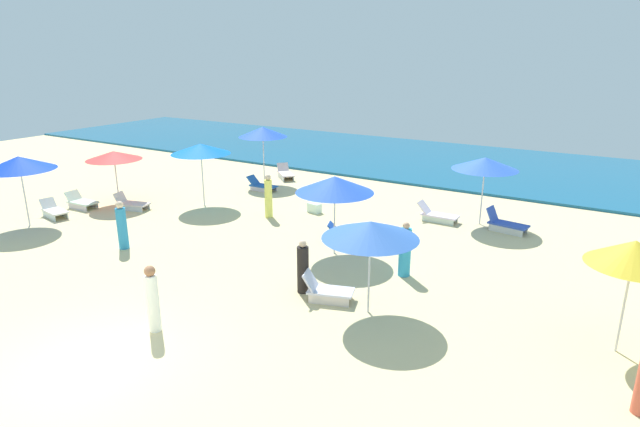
# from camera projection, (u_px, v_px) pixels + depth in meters

# --- Properties ---
(ground_plane) EXTENTS (60.00, 60.00, 0.00)m
(ground_plane) POSITION_uv_depth(u_px,v_px,m) (86.00, 366.00, 10.93)
(ground_plane) COLOR beige
(ocean) EXTENTS (60.00, 12.20, 0.12)m
(ocean) POSITION_uv_depth(u_px,v_px,m) (450.00, 162.00, 30.38)
(ocean) COLOR #155B83
(ocean) RESTS_ON ground_plane
(umbrella_0) EXTENTS (2.44, 2.44, 2.62)m
(umbrella_0) POSITION_uv_depth(u_px,v_px,m) (201.00, 149.00, 21.51)
(umbrella_0) COLOR silver
(umbrella_0) RESTS_ON ground_plane
(umbrella_1) EXTENTS (2.29, 2.29, 2.25)m
(umbrella_1) POSITION_uv_depth(u_px,v_px,m) (114.00, 155.00, 21.94)
(umbrella_1) COLOR silver
(umbrella_1) RESTS_ON ground_plane
(lounge_chair_1_0) EXTENTS (1.37, 0.70, 0.66)m
(lounge_chair_1_0) POSITION_uv_depth(u_px,v_px,m) (81.00, 202.00, 21.74)
(lounge_chair_1_0) COLOR silver
(lounge_chair_1_0) RESTS_ON ground_plane
(lounge_chair_1_1) EXTENTS (1.48, 0.92, 0.68)m
(lounge_chair_1_1) POSITION_uv_depth(u_px,v_px,m) (131.00, 204.00, 21.58)
(lounge_chair_1_1) COLOR silver
(lounge_chair_1_1) RESTS_ON ground_plane
(umbrella_2) EXTENTS (1.87, 1.87, 2.58)m
(umbrella_2) POSITION_uv_depth(u_px,v_px,m) (634.00, 253.00, 10.79)
(umbrella_2) COLOR silver
(umbrella_2) RESTS_ON ground_plane
(umbrella_3) EXTENTS (2.37, 2.37, 2.40)m
(umbrella_3) POSITION_uv_depth(u_px,v_px,m) (370.00, 230.00, 12.54)
(umbrella_3) COLOR silver
(umbrella_3) RESTS_ON ground_plane
(lounge_chair_3_0) EXTENTS (1.42, 0.97, 0.76)m
(lounge_chair_3_0) POSITION_uv_depth(u_px,v_px,m) (327.00, 290.00, 13.72)
(lounge_chair_3_0) COLOR silver
(lounge_chair_3_0) RESTS_ON ground_plane
(umbrella_4) EXTENTS (2.49, 2.49, 2.63)m
(umbrella_4) POSITION_uv_depth(u_px,v_px,m) (19.00, 163.00, 18.93)
(umbrella_4) COLOR silver
(umbrella_4) RESTS_ON ground_plane
(lounge_chair_4_0) EXTENTS (1.46, 0.81, 0.66)m
(lounge_chair_4_0) POSITION_uv_depth(u_px,v_px,m) (54.00, 211.00, 20.59)
(lounge_chair_4_0) COLOR silver
(lounge_chair_4_0) RESTS_ON ground_plane
(umbrella_5) EXTENTS (2.40, 2.40, 2.56)m
(umbrella_5) POSITION_uv_depth(u_px,v_px,m) (485.00, 164.00, 19.12)
(umbrella_5) COLOR silver
(umbrella_5) RESTS_ON ground_plane
(lounge_chair_5_0) EXTENTS (1.53, 0.82, 0.82)m
(lounge_chair_5_0) POSITION_uv_depth(u_px,v_px,m) (505.00, 224.00, 18.95)
(lounge_chair_5_0) COLOR silver
(lounge_chair_5_0) RESTS_ON ground_plane
(lounge_chair_5_1) EXTENTS (1.56, 0.60, 0.71)m
(lounge_chair_5_1) POSITION_uv_depth(u_px,v_px,m) (437.00, 215.00, 20.08)
(lounge_chair_5_1) COLOR silver
(lounge_chair_5_1) RESTS_ON ground_plane
(umbrella_6) EXTENTS (2.47, 2.47, 2.55)m
(umbrella_6) POSITION_uv_depth(u_px,v_px,m) (335.00, 184.00, 16.33)
(umbrella_6) COLOR silver
(umbrella_6) RESTS_ON ground_plane
(lounge_chair_6_0) EXTENTS (1.59, 1.03, 0.69)m
(lounge_chair_6_0) POSITION_uv_depth(u_px,v_px,m) (349.00, 236.00, 17.77)
(lounge_chair_6_0) COLOR silver
(lounge_chair_6_0) RESTS_ON ground_plane
(umbrella_7) EXTENTS (2.33, 2.33, 2.77)m
(umbrella_7) POSITION_uv_depth(u_px,v_px,m) (263.00, 132.00, 25.10)
(umbrella_7) COLOR silver
(umbrella_7) RESTS_ON ground_plane
(lounge_chair_7_0) EXTENTS (1.51, 1.44, 0.68)m
(lounge_chair_7_0) POSITION_uv_depth(u_px,v_px,m) (285.00, 173.00, 26.76)
(lounge_chair_7_0) COLOR silver
(lounge_chair_7_0) RESTS_ON ground_plane
(lounge_chair_7_1) EXTENTS (1.45, 0.60, 0.65)m
(lounge_chair_7_1) POSITION_uv_depth(u_px,v_px,m) (262.00, 185.00, 24.47)
(lounge_chair_7_1) COLOR silver
(lounge_chair_7_1) RESTS_ON ground_plane
(beachgoer_1) EXTENTS (0.40, 0.40, 1.63)m
(beachgoer_1) POSITION_uv_depth(u_px,v_px,m) (122.00, 226.00, 17.18)
(beachgoer_1) COLOR #2B8EC7
(beachgoer_1) RESTS_ON ground_plane
(beachgoer_2) EXTENTS (0.40, 0.40, 1.64)m
(beachgoer_2) POSITION_uv_depth(u_px,v_px,m) (153.00, 299.00, 12.09)
(beachgoer_2) COLOR white
(beachgoer_2) RESTS_ON ground_plane
(beachgoer_4) EXTENTS (0.42, 0.42, 1.72)m
(beachgoer_4) POSITION_uv_depth(u_px,v_px,m) (268.00, 197.00, 20.41)
(beachgoer_4) COLOR #ECEC65
(beachgoer_4) RESTS_ON ground_plane
(beachgoer_5) EXTENTS (0.46, 0.46, 1.64)m
(beachgoer_5) POSITION_uv_depth(u_px,v_px,m) (405.00, 251.00, 15.10)
(beachgoer_5) COLOR #2F9BCA
(beachgoer_5) RESTS_ON ground_plane
(beachgoer_6) EXTENTS (0.40, 0.40, 1.50)m
(beachgoer_6) POSITION_uv_depth(u_px,v_px,m) (303.00, 268.00, 14.08)
(beachgoer_6) COLOR black
(beachgoer_6) RESTS_ON ground_plane
(cooler_box_0) EXTENTS (0.59, 0.41, 0.38)m
(cooler_box_0) POSITION_uv_depth(u_px,v_px,m) (314.00, 208.00, 21.19)
(cooler_box_0) COLOR white
(cooler_box_0) RESTS_ON ground_plane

